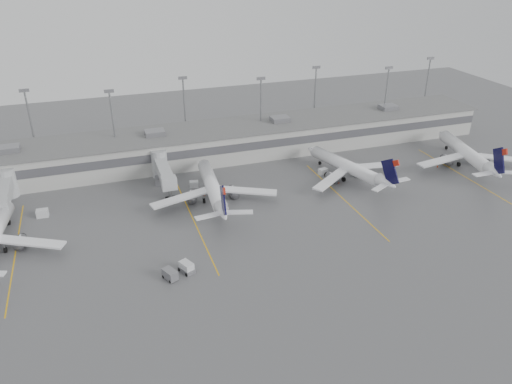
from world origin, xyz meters
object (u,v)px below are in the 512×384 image
object	(u,v)px
jet_mid_right	(349,167)
baggage_tug	(187,268)
jet_mid_left	(213,188)
jet_far_right	(468,153)

from	to	relation	value
jet_mid_right	baggage_tug	world-z (taller)	jet_mid_right
jet_mid_left	jet_far_right	size ratio (longest dim) A/B	0.99
jet_mid_left	jet_far_right	xyz separation A→B (m)	(68.86, -1.79, 0.09)
jet_mid_left	jet_mid_right	distance (m)	35.18
jet_far_right	jet_mid_right	bearing A→B (deg)	-172.01
jet_far_right	baggage_tug	world-z (taller)	jet_far_right
jet_mid_left	jet_mid_right	xyz separation A→B (m)	(35.17, 0.80, -0.12)
jet_mid_left	baggage_tug	world-z (taller)	jet_mid_left
jet_mid_right	jet_far_right	distance (m)	33.80
baggage_tug	jet_mid_left	bearing A→B (deg)	40.35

